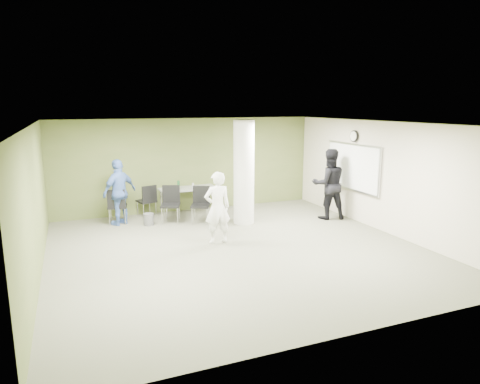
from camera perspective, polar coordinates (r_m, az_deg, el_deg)
name	(u,v)px	position (r m, az deg, el deg)	size (l,w,h in m)	color
floor	(236,249)	(9.70, -0.47, -7.65)	(8.00, 8.00, 0.00)	#585745
ceiling	(236,124)	(9.17, -0.50, 9.11)	(8.00, 8.00, 0.00)	white
wall_back	(188,165)	(13.09, -6.89, 3.61)	(8.00, 0.02, 2.80)	#51602D
wall_left	(34,204)	(8.74, -25.72, -1.43)	(0.02, 8.00, 2.80)	#51602D
wall_right_cream	(384,177)	(11.39, 18.61, 1.91)	(0.02, 8.00, 2.80)	beige
column	(244,172)	(11.53, 0.52, 2.62)	(0.56, 0.56, 2.80)	silver
whiteboard	(352,167)	(12.25, 14.75, 3.25)	(0.05, 2.30, 1.30)	silver
wall_clock	(354,136)	(12.17, 14.96, 7.21)	(0.06, 0.32, 0.32)	black
folding_table	(188,190)	(12.67, -6.93, 0.33)	(1.71, 0.82, 1.04)	#969691
wastebasket	(149,219)	(11.80, -12.08, -3.58)	(0.28, 0.28, 0.32)	#4C4C4C
chair_back_left	(117,204)	(11.99, -16.10, -1.50)	(0.57, 0.57, 0.98)	black
chair_back_right	(148,198)	(12.54, -12.21, -0.85)	(0.59, 0.59, 0.95)	black
chair_table_left	(171,201)	(11.91, -9.22, -1.19)	(0.64, 0.64, 1.01)	black
chair_table_right	(201,201)	(11.81, -5.24, -1.26)	(0.65, 0.65, 0.99)	black
woman_white	(217,208)	(9.93, -3.03, -2.10)	(0.62, 0.41, 1.70)	white
man_black	(329,184)	(12.30, 11.76, 1.04)	(0.97, 0.75, 1.99)	black
man_blue	(120,192)	(11.89, -15.76, -0.02)	(1.05, 0.44, 1.79)	#4465AA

